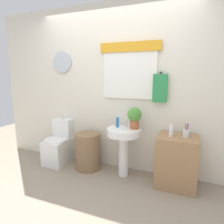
% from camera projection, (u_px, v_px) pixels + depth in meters
% --- Properties ---
extents(ground_plane, '(8.00, 8.00, 0.00)m').
position_uv_depth(ground_plane, '(81.00, 204.00, 2.39)').
color(ground_plane, gray).
extents(back_wall, '(4.40, 0.18, 2.60)m').
position_uv_depth(back_wall, '(116.00, 88.00, 3.19)').
color(back_wall, silver).
rests_on(back_wall, ground_plane).
extents(toilet, '(0.38, 0.51, 0.77)m').
position_uv_depth(toilet, '(59.00, 146.00, 3.49)').
color(toilet, white).
rests_on(toilet, ground_plane).
extents(laundry_hamper, '(0.40, 0.40, 0.59)m').
position_uv_depth(laundry_hamper, '(88.00, 151.00, 3.25)').
color(laundry_hamper, '#846647').
rests_on(laundry_hamper, ground_plane).
extents(pedestal_sink, '(0.51, 0.51, 0.74)m').
position_uv_depth(pedestal_sink, '(124.00, 140.00, 2.97)').
color(pedestal_sink, white).
rests_on(pedestal_sink, ground_plane).
extents(faucet, '(0.03, 0.03, 0.10)m').
position_uv_depth(faucet, '(126.00, 123.00, 3.04)').
color(faucet, silver).
rests_on(faucet, pedestal_sink).
extents(wooden_cabinet, '(0.53, 0.44, 0.71)m').
position_uv_depth(wooden_cabinet, '(177.00, 161.00, 2.73)').
color(wooden_cabinet, '#9E754C').
rests_on(wooden_cabinet, ground_plane).
extents(soap_bottle, '(0.05, 0.05, 0.15)m').
position_uv_depth(soap_bottle, '(117.00, 122.00, 3.01)').
color(soap_bottle, '#2D6BB7').
rests_on(soap_bottle, pedestal_sink).
extents(potted_plant, '(0.21, 0.21, 0.31)m').
position_uv_depth(potted_plant, '(134.00, 117.00, 2.91)').
color(potted_plant, '#AD5B38').
rests_on(potted_plant, pedestal_sink).
extents(lotion_bottle, '(0.05, 0.05, 0.16)m').
position_uv_depth(lotion_bottle, '(171.00, 131.00, 2.65)').
color(lotion_bottle, white).
rests_on(lotion_bottle, wooden_cabinet).
extents(toothbrush_cup, '(0.08, 0.08, 0.19)m').
position_uv_depth(toothbrush_cup, '(186.00, 133.00, 2.64)').
color(toothbrush_cup, silver).
rests_on(toothbrush_cup, wooden_cabinet).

